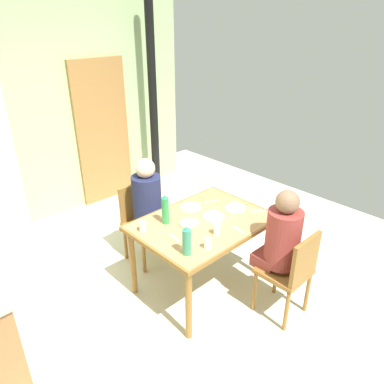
{
  "coord_description": "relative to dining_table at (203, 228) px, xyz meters",
  "views": [
    {
      "loc": [
        -1.77,
        -2.19,
        2.48
      ],
      "look_at": [
        0.33,
        0.01,
        1.01
      ],
      "focal_mm": 33.94,
      "sensor_mm": 36.0,
      "label": 1
    }
  ],
  "objects": [
    {
      "name": "ground_plane",
      "position": [
        -0.33,
        0.14,
        -0.68
      ],
      "size": [
        6.08,
        6.08,
        0.0
      ],
      "primitive_type": "plane",
      "color": "beige"
    },
    {
      "name": "wall_back",
      "position": [
        -0.33,
        2.48,
        0.76
      ],
      "size": [
        4.27,
        0.1,
        2.88
      ],
      "primitive_type": "cube",
      "color": "#A0BE81",
      "rests_on": "ground_plane"
    },
    {
      "name": "door_wooden",
      "position": [
        0.42,
        2.4,
        0.32
      ],
      "size": [
        0.8,
        0.05,
        2.0
      ],
      "primitive_type": "cube",
      "color": "olive",
      "rests_on": "ground_plane"
    },
    {
      "name": "stove_pipe_column",
      "position": [
        1.12,
        2.13,
        0.76
      ],
      "size": [
        0.12,
        0.12,
        2.88
      ],
      "primitive_type": "cylinder",
      "color": "black",
      "rests_on": "ground_plane"
    },
    {
      "name": "dining_table",
      "position": [
        0.0,
        0.0,
        0.0
      ],
      "size": [
        1.25,
        0.92,
        0.76
      ],
      "color": "olive",
      "rests_on": "ground_plane"
    },
    {
      "name": "chair_near_diner",
      "position": [
        0.27,
        -0.81,
        -0.18
      ],
      "size": [
        0.4,
        0.4,
        0.87
      ],
      "color": "olive",
      "rests_on": "ground_plane"
    },
    {
      "name": "chair_far_diner",
      "position": [
        -0.13,
        0.81,
        -0.18
      ],
      "size": [
        0.4,
        0.4,
        0.87
      ],
      "rotation": [
        0.0,
        0.0,
        3.14
      ],
      "color": "olive",
      "rests_on": "ground_plane"
    },
    {
      "name": "person_near_diner",
      "position": [
        0.27,
        -0.68,
        0.1
      ],
      "size": [
        0.3,
        0.37,
        0.77
      ],
      "color": "brown",
      "rests_on": "ground_plane"
    },
    {
      "name": "person_far_diner",
      "position": [
        -0.13,
        0.68,
        0.1
      ],
      "size": [
        0.3,
        0.37,
        0.77
      ],
      "rotation": [
        0.0,
        0.0,
        3.14
      ],
      "color": "#1E213F",
      "rests_on": "ground_plane"
    },
    {
      "name": "water_bottle_green_near",
      "position": [
        -0.27,
        0.22,
        0.22
      ],
      "size": [
        0.07,
        0.07,
        0.29
      ],
      "color": "#268448",
      "rests_on": "dining_table"
    },
    {
      "name": "water_bottle_green_far",
      "position": [
        -0.46,
        -0.27,
        0.2
      ],
      "size": [
        0.07,
        0.07,
        0.26
      ],
      "color": "#328467",
      "rests_on": "dining_table"
    },
    {
      "name": "dinner_plate_near_left",
      "position": [
        0.1,
        0.27,
        0.08
      ],
      "size": [
        0.2,
        0.2,
        0.01
      ],
      "primitive_type": "cylinder",
      "color": "white",
      "rests_on": "dining_table"
    },
    {
      "name": "dinner_plate_near_right",
      "position": [
        0.41,
        -0.05,
        0.08
      ],
      "size": [
        0.21,
        0.21,
        0.01
      ],
      "primitive_type": "cylinder",
      "color": "white",
      "rests_on": "dining_table"
    },
    {
      "name": "dinner_plate_far_center",
      "position": [
        0.13,
        -0.01,
        0.08
      ],
      "size": [
        0.21,
        0.21,
        0.01
      ],
      "primitive_type": "cylinder",
      "color": "white",
      "rests_on": "dining_table"
    },
    {
      "name": "drinking_glass_by_near_diner",
      "position": [
        -0.51,
        0.25,
        0.13
      ],
      "size": [
        0.06,
        0.06,
        0.09
      ],
      "primitive_type": "cylinder",
      "color": "silver",
      "rests_on": "dining_table"
    },
    {
      "name": "drinking_glass_by_far_diner",
      "position": [
        -0.07,
        -0.24,
        0.13
      ],
      "size": [
        0.06,
        0.06,
        0.11
      ],
      "primitive_type": "cylinder",
      "color": "silver",
      "rests_on": "dining_table"
    },
    {
      "name": "drinking_glass_spare_center",
      "position": [
        -0.29,
        -0.34,
        0.12
      ],
      "size": [
        0.06,
        0.06,
        0.09
      ],
      "primitive_type": "cylinder",
      "color": "silver",
      "rests_on": "dining_table"
    },
    {
      "name": "bread_plate_sliced",
      "position": [
        -0.13,
        0.04,
        0.09
      ],
      "size": [
        0.19,
        0.19,
        0.02
      ],
      "primitive_type": "cylinder",
      "color": "#DBB77A",
      "rests_on": "dining_table"
    },
    {
      "name": "cutlery_knife_near",
      "position": [
        -0.38,
        -0.03,
        0.08
      ],
      "size": [
        0.04,
        0.15,
        0.0
      ],
      "primitive_type": "cube",
      "rotation": [
        0.0,
        0.0,
        1.42
      ],
      "color": "silver",
      "rests_on": "dining_table"
    },
    {
      "name": "cutlery_fork_near",
      "position": [
        0.12,
        -0.33,
        0.08
      ],
      "size": [
        0.06,
        0.15,
        0.0
      ],
      "primitive_type": "cube",
      "rotation": [
        0.0,
        0.0,
        1.29
      ],
      "color": "silver",
      "rests_on": "dining_table"
    },
    {
      "name": "cutlery_knife_far",
      "position": [
        0.52,
        -0.24,
        0.08
      ],
      "size": [
        0.13,
        0.11,
        0.0
      ],
      "primitive_type": "cube",
      "rotation": [
        0.0,
        0.0,
        2.47
      ],
      "color": "silver",
      "rests_on": "dining_table"
    },
    {
      "name": "cutlery_fork_far",
      "position": [
        0.34,
        0.22,
        0.08
      ],
      "size": [
        0.15,
        0.06,
        0.0
      ],
      "primitive_type": "cube",
      "rotation": [
        0.0,
        0.0,
        5.95
      ],
      "color": "silver",
      "rests_on": "dining_table"
    }
  ]
}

